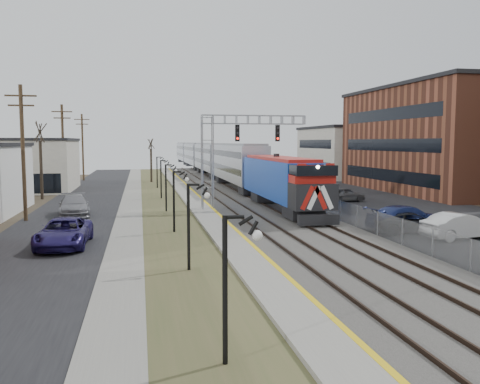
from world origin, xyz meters
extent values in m
plane|color=#473D2D|center=(0.00, 0.00, 0.00)|extent=(160.00, 160.00, 0.00)
cube|color=black|center=(-11.50, 35.00, 0.02)|extent=(7.00, 120.00, 0.04)
cube|color=gray|center=(-7.00, 35.00, 0.04)|extent=(2.00, 120.00, 0.08)
cube|color=#434A27|center=(-4.00, 35.00, 0.03)|extent=(4.00, 120.00, 0.06)
cube|color=gray|center=(-1.00, 35.00, 0.12)|extent=(2.00, 120.00, 0.24)
cube|color=#595651|center=(4.00, 35.00, 0.10)|extent=(8.00, 120.00, 0.20)
cube|color=black|center=(16.00, 35.00, 0.02)|extent=(16.00, 120.00, 0.04)
cube|color=gold|center=(-0.12, 35.00, 0.24)|extent=(0.24, 120.00, 0.01)
cube|color=#2D2119|center=(1.25, 35.00, 0.28)|extent=(0.08, 120.00, 0.15)
cube|color=#2D2119|center=(2.75, 35.00, 0.28)|extent=(0.08, 120.00, 0.15)
cube|color=#2D2119|center=(4.75, 35.00, 0.28)|extent=(0.08, 120.00, 0.15)
cube|color=#2D2119|center=(6.25, 35.00, 0.28)|extent=(0.08, 120.00, 0.15)
cube|color=#143DA6|center=(5.50, 25.84, 2.47)|extent=(3.00, 17.00, 4.25)
cube|color=black|center=(5.50, 17.14, 0.70)|extent=(2.80, 0.50, 0.70)
cube|color=#9FA2A9|center=(5.50, 46.14, 3.01)|extent=(3.00, 22.00, 5.33)
cube|color=#9FA2A9|center=(5.50, 68.94, 3.01)|extent=(3.00, 22.00, 5.33)
cube|color=#9FA2A9|center=(5.50, 91.74, 3.01)|extent=(3.00, 22.00, 5.33)
cube|color=#9FA2A9|center=(5.50, 114.54, 3.01)|extent=(3.00, 22.00, 5.33)
cube|color=gray|center=(-0.50, 28.00, 4.00)|extent=(1.00, 1.00, 8.00)
cube|color=gray|center=(3.50, 28.00, 7.75)|extent=(9.00, 0.80, 0.80)
cube|color=black|center=(2.00, 27.55, 6.60)|extent=(0.35, 0.25, 1.40)
cube|color=black|center=(5.50, 27.55, 6.60)|extent=(0.35, 0.25, 1.40)
cylinder|color=black|center=(-4.00, -2.00, 2.00)|extent=(0.14, 0.14, 4.00)
cylinder|color=black|center=(-4.00, 8.00, 2.00)|extent=(0.14, 0.14, 4.00)
cylinder|color=black|center=(-4.00, 18.00, 2.00)|extent=(0.14, 0.14, 4.00)
cylinder|color=black|center=(-4.00, 28.00, 2.00)|extent=(0.14, 0.14, 4.00)
cylinder|color=black|center=(-4.00, 38.00, 2.00)|extent=(0.14, 0.14, 4.00)
cylinder|color=black|center=(-4.00, 50.00, 2.00)|extent=(0.14, 0.14, 4.00)
cylinder|color=#4C3823|center=(-14.50, 25.00, 5.00)|extent=(0.28, 0.28, 10.00)
cylinder|color=#4C3823|center=(-14.50, 45.00, 5.00)|extent=(0.28, 0.28, 10.00)
cylinder|color=#4C3823|center=(-14.50, 65.00, 5.00)|extent=(0.28, 0.28, 10.00)
cube|color=gray|center=(8.20, 35.00, 0.80)|extent=(0.04, 120.00, 1.60)
cube|color=beige|center=(-21.00, 50.00, 3.00)|extent=(14.00, 12.00, 6.00)
cube|color=brown|center=(30.00, 40.00, 6.00)|extent=(16.00, 26.00, 12.00)
cube|color=beige|center=(30.00, 65.00, 4.00)|extent=(16.00, 18.00, 8.00)
cylinder|color=#382D23|center=(-16.00, 40.00, 2.97)|extent=(0.30, 0.30, 5.95)
cylinder|color=#382D23|center=(-4.50, 60.00, 2.45)|extent=(0.30, 0.30, 4.90)
imported|color=silver|center=(12.77, 12.35, 0.79)|extent=(5.00, 2.33, 1.59)
imported|color=black|center=(10.86, 14.74, 0.67)|extent=(4.98, 2.53, 1.35)
imported|color=navy|center=(11.12, 15.73, 0.82)|extent=(6.00, 3.35, 1.64)
imported|color=slate|center=(13.37, 31.67, 0.73)|extent=(4.56, 2.56, 1.46)
imported|color=#0D451F|center=(11.72, 43.14, 0.83)|extent=(5.32, 3.22, 1.65)
imported|color=navy|center=(-10.33, 14.63, 0.79)|extent=(2.80, 5.74, 1.57)
imported|color=gray|center=(-11.30, 27.03, 0.81)|extent=(3.00, 5.86, 1.63)
camera|label=1|loc=(-6.10, -14.66, 5.87)|focal=38.00mm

